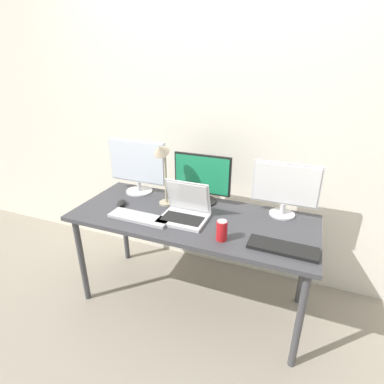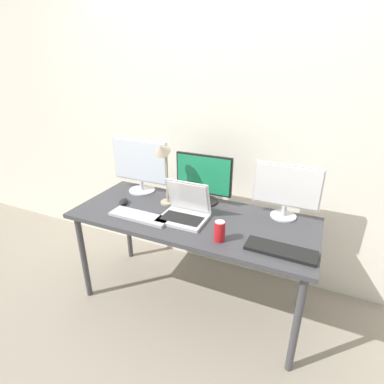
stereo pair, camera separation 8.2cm
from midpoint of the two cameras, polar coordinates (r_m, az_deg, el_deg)
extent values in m
plane|color=gray|center=(2.49, -1.00, -19.76)|extent=(16.00, 16.00, 0.00)
cube|color=silver|center=(2.40, 4.36, 13.68)|extent=(7.00, 0.08, 2.60)
cylinder|color=#424247|center=(2.44, -21.18, -12.07)|extent=(0.04, 0.04, 0.71)
cylinder|color=#424247|center=(1.94, 18.53, -22.35)|extent=(0.04, 0.04, 0.71)
cylinder|color=#424247|center=(2.80, -13.55, -6.11)|extent=(0.04, 0.04, 0.71)
cylinder|color=#424247|center=(2.38, 19.65, -12.78)|extent=(0.04, 0.04, 0.71)
cube|color=#3D3D42|center=(2.06, -1.14, -4.98)|extent=(1.66, 0.69, 0.03)
cylinder|color=silver|center=(2.47, -10.92, 0.17)|extent=(0.21, 0.21, 0.01)
cylinder|color=silver|center=(2.46, -11.00, 1.11)|extent=(0.03, 0.03, 0.08)
cube|color=silver|center=(2.38, -11.38, 5.72)|extent=(0.49, 0.02, 0.34)
cube|color=silver|center=(2.37, -11.55, 5.63)|extent=(0.46, 0.01, 0.32)
cylinder|color=black|center=(2.26, 0.87, -1.71)|extent=(0.22, 0.22, 0.01)
cylinder|color=black|center=(2.24, 0.87, -0.85)|extent=(0.03, 0.03, 0.06)
cube|color=black|center=(2.17, 0.90, 3.43)|extent=(0.43, 0.02, 0.29)
cube|color=#1E8C59|center=(2.16, 0.78, 3.32)|extent=(0.40, 0.01, 0.27)
cylinder|color=silver|center=(2.15, 15.72, -4.06)|extent=(0.17, 0.17, 0.01)
cylinder|color=silver|center=(2.13, 15.85, -3.06)|extent=(0.03, 0.03, 0.07)
cube|color=silver|center=(2.06, 16.40, 1.44)|extent=(0.44, 0.02, 0.29)
cube|color=white|center=(2.05, 16.36, 1.31)|extent=(0.41, 0.01, 0.26)
cube|color=silver|center=(2.00, -2.79, -5.11)|extent=(0.31, 0.25, 0.02)
cube|color=black|center=(1.98, -3.02, -5.06)|extent=(0.27, 0.14, 0.00)
cube|color=silver|center=(2.02, -1.85, -0.84)|extent=(0.31, 0.08, 0.24)
cube|color=white|center=(2.01, -1.93, -0.96)|extent=(0.28, 0.07, 0.21)
cube|color=#B2B2B7|center=(2.05, -11.17, -4.81)|extent=(0.43, 0.14, 0.02)
cube|color=black|center=(1.77, 15.64, -10.24)|extent=(0.39, 0.15, 0.02)
ellipsoid|color=black|center=(2.27, -14.27, -2.03)|extent=(0.10, 0.12, 0.04)
cylinder|color=red|center=(1.77, 4.37, -7.36)|extent=(0.07, 0.07, 0.12)
cylinder|color=silver|center=(1.74, 4.43, -5.59)|extent=(0.06, 0.06, 0.00)
cylinder|color=tan|center=(2.24, -5.90, -2.05)|extent=(0.11, 0.11, 0.01)
cylinder|color=tan|center=(2.16, -6.12, 2.74)|extent=(0.02, 0.02, 0.39)
cone|color=tan|center=(2.04, -7.17, 8.04)|extent=(0.11, 0.12, 0.11)
camera|label=1|loc=(0.04, -91.18, -0.52)|focal=28.00mm
camera|label=2|loc=(0.04, 88.82, 0.52)|focal=28.00mm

